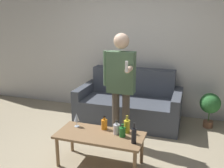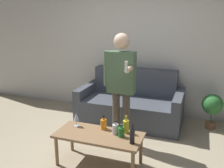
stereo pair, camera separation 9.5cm
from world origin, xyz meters
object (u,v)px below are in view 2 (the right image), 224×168
coffee_table (99,138)px  bottle_orange (104,124)px  couch (131,103)px  person_standing_front (121,80)px

coffee_table → bottle_orange: (0.00, 0.16, 0.12)m
coffee_table → bottle_orange: bottle_orange is taller
couch → coffee_table: (0.00, -1.52, 0.06)m
couch → bottle_orange: couch is taller
coffee_table → person_standing_front: 0.88m
person_standing_front → bottle_orange: bearing=-98.5°
bottle_orange → coffee_table: bearing=-91.3°
couch → bottle_orange: (0.01, -1.36, 0.18)m
couch → person_standing_front: person_standing_front is taller
coffee_table → bottle_orange: bearing=88.7°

